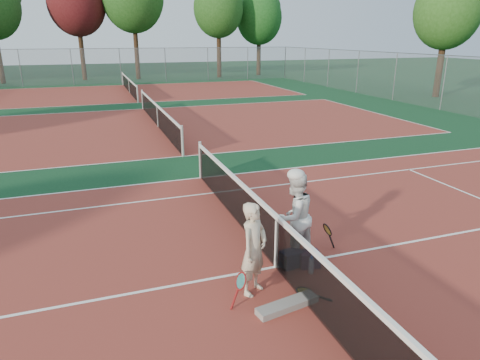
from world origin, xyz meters
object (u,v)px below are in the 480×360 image
player_a (254,249)px  racket_black_held (327,237)px  sports_bag_purple (309,259)px  racket_red (241,290)px  water_bottle (311,266)px  racket_spare (304,292)px  sports_bag_navy (291,259)px  player_b (294,216)px  net_main (276,242)px

player_a → racket_black_held: bearing=-12.5°
sports_bag_purple → player_a: bearing=-161.4°
racket_red → water_bottle: size_ratio=1.89×
racket_red → racket_spare: bearing=-15.2°
player_a → water_bottle: bearing=-28.5°
racket_spare → sports_bag_purple: bearing=-75.1°
racket_black_held → racket_spare: size_ratio=0.93×
sports_bag_navy → racket_red: bearing=-146.6°
sports_bag_purple → player_b: bearing=109.6°
net_main → sports_bag_navy: net_main is taller
net_main → racket_spare: 1.06m
racket_black_held → sports_bag_purple: (-0.62, -0.46, -0.13)m
net_main → player_b: bearing=26.2°
player_a → racket_black_held: size_ratio=2.79×
sports_bag_purple → water_bottle: (-0.08, -0.23, 0.00)m
player_b → water_bottle: 0.94m
racket_red → sports_bag_purple: (1.58, 0.73, -0.14)m
racket_red → sports_bag_purple: 1.74m
player_b → player_a: bearing=19.1°
racket_black_held → racket_red: bearing=22.8°
water_bottle → racket_black_held: bearing=44.4°
racket_spare → player_b: bearing=-59.3°
player_b → racket_red: player_b is taller
racket_red → sports_bag_purple: bearing=11.6°
player_b → water_bottle: (0.06, -0.62, -0.70)m
net_main → player_a: size_ratio=7.02×
racket_red → sports_bag_navy: 1.53m
player_b → sports_bag_navy: 0.77m
player_b → sports_bag_navy: bearing=42.5°
racket_black_held → sports_bag_purple: size_ratio=1.54×
player_b → water_bottle: size_ratio=5.66×
player_b → water_bottle: player_b is taller
racket_red → racket_black_held: racket_red is taller
player_a → racket_red: (-0.33, -0.31, -0.50)m
racket_black_held → sports_bag_navy: racket_black_held is taller
sports_bag_purple → water_bottle: 0.25m
sports_bag_navy → sports_bag_purple: 0.32m
sports_bag_purple → water_bottle: size_ratio=1.21×
player_a → sports_bag_purple: 1.46m
water_bottle → racket_red: bearing=-161.6°
racket_red → water_bottle: (1.49, 0.50, -0.13)m
net_main → racket_red: net_main is taller
net_main → racket_spare: bearing=-84.1°
racket_spare → player_a: bearing=22.9°
racket_red → racket_black_held: 2.50m
player_b → racket_spare: bearing=56.1°
net_main → player_a: bearing=-138.2°
racket_red → racket_spare: (1.09, -0.04, -0.25)m
sports_bag_purple → racket_spare: bearing=-122.5°
water_bottle → racket_spare: bearing=-127.0°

